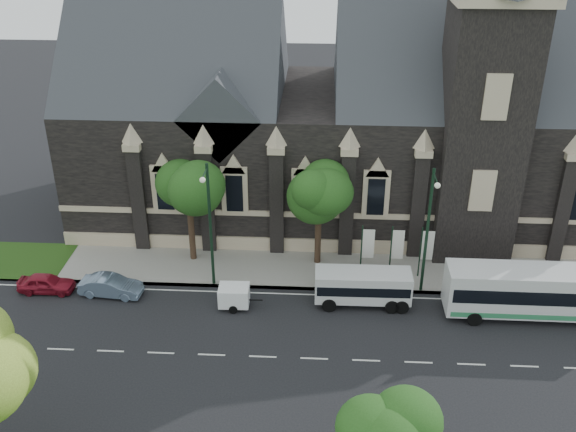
# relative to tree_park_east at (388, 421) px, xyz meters

# --- Properties ---
(ground) EXTENTS (160.00, 160.00, 0.00)m
(ground) POSITION_rel_tree_park_east_xyz_m (-6.18, 9.32, -4.62)
(ground) COLOR black
(ground) RESTS_ON ground
(sidewalk) EXTENTS (80.00, 5.00, 0.15)m
(sidewalk) POSITION_rel_tree_park_east_xyz_m (-6.18, 18.82, -4.54)
(sidewalk) COLOR gray
(sidewalk) RESTS_ON ground
(museum) EXTENTS (40.00, 17.70, 29.90)m
(museum) POSITION_rel_tree_park_east_xyz_m (-1.06, 28.10, 3.55)
(museum) COLOR black
(museum) RESTS_ON ground
(tree_park_east) EXTENTS (3.40, 3.40, 6.28)m
(tree_park_east) POSITION_rel_tree_park_east_xyz_m (0.00, 0.00, 0.00)
(tree_park_east) COLOR black
(tree_park_east) RESTS_ON ground
(tree_walk_right) EXTENTS (4.08, 4.08, 7.80)m
(tree_walk_right) POSITION_rel_tree_park_east_xyz_m (-2.96, 20.04, 1.20)
(tree_walk_right) COLOR black
(tree_walk_right) RESTS_ON ground
(tree_walk_left) EXTENTS (3.91, 3.91, 7.64)m
(tree_walk_left) POSITION_rel_tree_park_east_xyz_m (-11.97, 20.03, 1.12)
(tree_walk_left) COLOR black
(tree_walk_left) RESTS_ON ground
(street_lamp_near) EXTENTS (0.36, 1.88, 9.00)m
(street_lamp_near) POSITION_rel_tree_park_east_xyz_m (3.82, 16.42, 0.49)
(street_lamp_near) COLOR black
(street_lamp_near) RESTS_ON ground
(street_lamp_mid) EXTENTS (0.36, 1.88, 9.00)m
(street_lamp_mid) POSITION_rel_tree_park_east_xyz_m (-10.18, 16.42, 0.49)
(street_lamp_mid) COLOR black
(street_lamp_mid) RESTS_ON ground
(banner_flag_left) EXTENTS (0.90, 0.10, 4.00)m
(banner_flag_left) POSITION_rel_tree_park_east_xyz_m (0.11, 18.32, -2.24)
(banner_flag_left) COLOR black
(banner_flag_left) RESTS_ON ground
(banner_flag_center) EXTENTS (0.90, 0.10, 4.00)m
(banner_flag_center) POSITION_rel_tree_park_east_xyz_m (2.11, 18.32, -2.24)
(banner_flag_center) COLOR black
(banner_flag_center) RESTS_ON ground
(banner_flag_right) EXTENTS (0.90, 0.10, 4.00)m
(banner_flag_right) POSITION_rel_tree_park_east_xyz_m (4.11, 18.32, -2.24)
(banner_flag_right) COLOR black
(banner_flag_right) RESTS_ON ground
(tour_coach) EXTENTS (11.59, 2.74, 3.38)m
(tour_coach) POSITION_rel_tree_park_east_xyz_m (10.74, 14.27, -2.78)
(tour_coach) COLOR silver
(tour_coach) RESTS_ON ground
(shuttle_bus) EXTENTS (6.18, 2.28, 2.38)m
(shuttle_bus) POSITION_rel_tree_park_east_xyz_m (-0.16, 15.03, -3.23)
(shuttle_bus) COLOR silver
(shuttle_bus) RESTS_ON ground
(box_trailer) EXTENTS (2.83, 1.66, 1.50)m
(box_trailer) POSITION_rel_tree_park_east_xyz_m (-8.46, 14.20, -3.77)
(box_trailer) COLOR white
(box_trailer) RESTS_ON ground
(sedan) EXTENTS (4.28, 1.83, 1.37)m
(sedan) POSITION_rel_tree_park_east_xyz_m (-16.80, 15.08, -3.93)
(sedan) COLOR slate
(sedan) RESTS_ON ground
(car_far_red) EXTENTS (3.73, 1.52, 1.27)m
(car_far_red) POSITION_rel_tree_park_east_xyz_m (-21.25, 15.24, -3.98)
(car_far_red) COLOR maroon
(car_far_red) RESTS_ON ground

